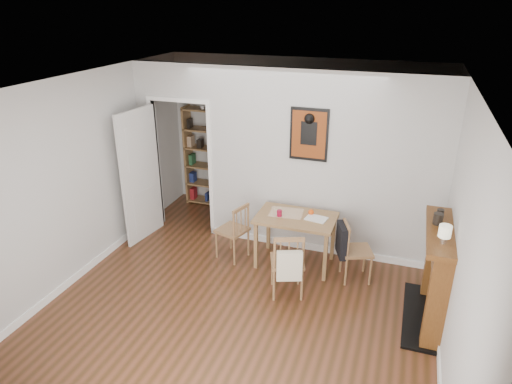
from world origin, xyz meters
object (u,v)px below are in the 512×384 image
at_px(fireplace, 437,273).
at_px(ceramic_jar_b, 440,213).
at_px(chair_front, 287,262).
at_px(ceramic_jar_a, 438,219).
at_px(chair_left, 232,231).
at_px(chair_right, 355,250).
at_px(mantel_lamp, 445,232).
at_px(orange_fruit, 311,212).
at_px(dining_table, 296,222).
at_px(red_glass, 279,213).
at_px(notebook, 316,219).
at_px(bookshelf, 206,157).

height_order(fireplace, ceramic_jar_b, ceramic_jar_b).
xyz_separation_m(chair_front, ceramic_jar_a, (1.63, 0.17, 0.78)).
height_order(chair_front, ceramic_jar_a, ceramic_jar_a).
distance_m(chair_left, chair_right, 1.71).
distance_m(chair_front, mantel_lamp, 1.89).
xyz_separation_m(orange_fruit, mantel_lamp, (1.58, -1.09, 0.52)).
distance_m(orange_fruit, ceramic_jar_b, 1.69).
bearing_deg(chair_front, mantel_lamp, -8.73).
relative_size(dining_table, chair_front, 1.21).
relative_size(mantel_lamp, ceramic_jar_b, 2.01).
bearing_deg(orange_fruit, ceramic_jar_b, -17.23).
xyz_separation_m(dining_table, chair_front, (0.08, -0.71, -0.19)).
bearing_deg(dining_table, chair_left, -172.63).
bearing_deg(dining_table, ceramic_jar_b, -11.58).
height_order(chair_right, fireplace, fireplace).
bearing_deg(fireplace, chair_front, -178.12).
height_order(fireplace, ceramic_jar_a, ceramic_jar_a).
height_order(red_glass, ceramic_jar_b, ceramic_jar_b).
height_order(chair_right, ceramic_jar_a, ceramic_jar_a).
bearing_deg(chair_front, ceramic_jar_a, 6.10).
relative_size(chair_front, ceramic_jar_b, 8.92).
distance_m(chair_front, notebook, 0.81).
distance_m(red_glass, notebook, 0.50).
xyz_separation_m(notebook, mantel_lamp, (1.48, -0.99, 0.55)).
relative_size(chair_left, ceramic_jar_b, 8.51).
xyz_separation_m(chair_right, orange_fruit, (-0.65, 0.23, 0.34)).
xyz_separation_m(chair_front, orange_fruit, (0.09, 0.84, 0.32)).
distance_m(bookshelf, mantel_lamp, 4.52).
bearing_deg(bookshelf, chair_front, -46.53).
xyz_separation_m(bookshelf, notebook, (2.28, -1.48, -0.13)).
distance_m(red_glass, orange_fruit, 0.44).
relative_size(bookshelf, notebook, 6.32).
distance_m(mantel_lamp, ceramic_jar_b, 0.62).
distance_m(red_glass, mantel_lamp, 2.23).
xyz_separation_m(bookshelf, red_glass, (1.79, -1.56, -0.09)).
relative_size(chair_front, mantel_lamp, 4.44).
xyz_separation_m(chair_right, red_glass, (-1.04, 0.04, 0.35)).
height_order(dining_table, ceramic_jar_b, ceramic_jar_b).
height_order(chair_front, notebook, chair_front).
relative_size(dining_table, bookshelf, 0.61).
bearing_deg(ceramic_jar_b, chair_left, 174.73).
relative_size(bookshelf, ceramic_jar_a, 13.87).
bearing_deg(orange_fruit, ceramic_jar_a, -23.41).
bearing_deg(red_glass, chair_left, -175.67).
bearing_deg(chair_left, dining_table, 7.37).
relative_size(notebook, ceramic_jar_b, 2.82).
xyz_separation_m(chair_left, ceramic_jar_a, (2.59, -0.42, 0.81)).
relative_size(dining_table, ceramic_jar_a, 8.44).
relative_size(red_glass, mantel_lamp, 0.45).
relative_size(dining_table, chair_left, 1.27).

